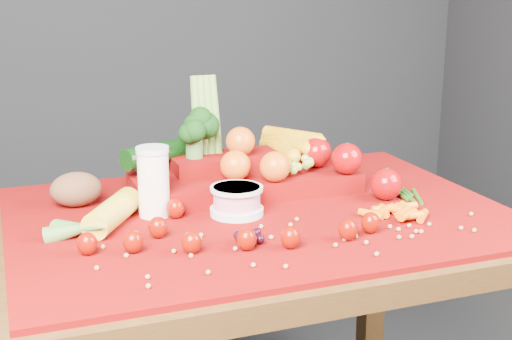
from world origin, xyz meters
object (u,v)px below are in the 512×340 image
object	(u,v)px
yogurt_bowl	(237,200)
milk_glass	(153,179)
table	(259,257)
produce_mound	(250,166)

from	to	relation	value
yogurt_bowl	milk_glass	bearing A→B (deg)	161.42
table	produce_mound	xyz separation A→B (m)	(0.04, 0.16, 0.17)
yogurt_bowl	produce_mound	bearing A→B (deg)	61.16
table	yogurt_bowl	size ratio (longest dim) A/B	9.61
table	milk_glass	distance (m)	0.29
yogurt_bowl	table	bearing A→B (deg)	2.25
milk_glass	table	bearing A→B (deg)	-13.84
milk_glass	yogurt_bowl	size ratio (longest dim) A/B	1.31
table	produce_mound	world-z (taller)	produce_mound
table	yogurt_bowl	world-z (taller)	yogurt_bowl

